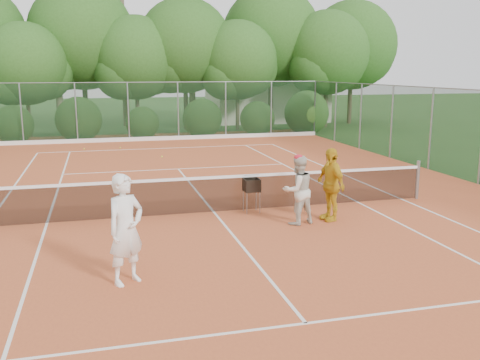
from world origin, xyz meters
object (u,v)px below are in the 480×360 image
at_px(player_yellow, 331,184).
at_px(ball_hopper, 252,186).
at_px(player_center_grp, 298,190).
at_px(player_white, 126,229).

height_order(player_yellow, ball_hopper, player_yellow).
bearing_deg(player_center_grp, ball_hopper, 120.46).
bearing_deg(player_yellow, ball_hopper, -134.49).
bearing_deg(ball_hopper, player_yellow, -23.82).
bearing_deg(player_center_grp, player_yellow, 8.14).
distance_m(player_center_grp, player_yellow, 0.91).
height_order(player_white, player_center_grp, player_white).
distance_m(player_center_grp, ball_hopper, 1.52).
relative_size(player_center_grp, player_yellow, 0.94).
bearing_deg(player_white, player_yellow, -5.08).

